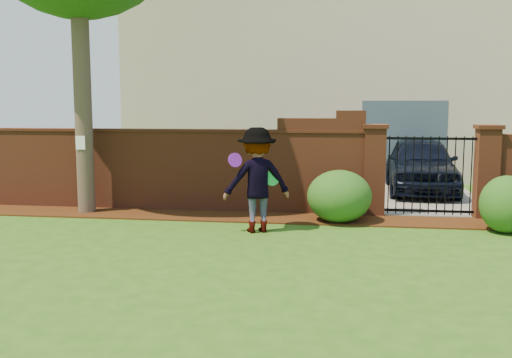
# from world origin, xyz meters

# --- Properties ---
(ground) EXTENTS (80.00, 80.00, 0.01)m
(ground) POSITION_xyz_m (0.00, 0.00, -0.01)
(ground) COLOR #2C5715
(ground) RESTS_ON ground
(mulch_bed) EXTENTS (11.10, 1.08, 0.03)m
(mulch_bed) POSITION_xyz_m (-0.95, 3.34, 0.01)
(mulch_bed) COLOR #321809
(mulch_bed) RESTS_ON ground
(brick_wall) EXTENTS (8.70, 0.31, 2.16)m
(brick_wall) POSITION_xyz_m (-2.01, 4.00, 0.93)
(brick_wall) COLOR brown
(brick_wall) RESTS_ON ground
(pillar_left) EXTENTS (0.50, 0.50, 1.88)m
(pillar_left) POSITION_xyz_m (2.40, 4.00, 0.96)
(pillar_left) COLOR brown
(pillar_left) RESTS_ON ground
(pillar_right) EXTENTS (0.50, 0.50, 1.88)m
(pillar_right) POSITION_xyz_m (4.60, 4.00, 0.96)
(pillar_right) COLOR brown
(pillar_right) RESTS_ON ground
(iron_gate) EXTENTS (1.78, 0.03, 1.60)m
(iron_gate) POSITION_xyz_m (3.50, 4.00, 0.85)
(iron_gate) COLOR black
(iron_gate) RESTS_ON ground
(driveway) EXTENTS (3.20, 8.00, 0.01)m
(driveway) POSITION_xyz_m (3.50, 8.00, 0.01)
(driveway) COLOR slate
(driveway) RESTS_ON ground
(house) EXTENTS (12.40, 6.40, 6.30)m
(house) POSITION_xyz_m (1.00, 12.00, 3.16)
(house) COLOR beige
(house) RESTS_ON ground
(car) EXTENTS (1.89, 4.33, 1.45)m
(car) POSITION_xyz_m (3.79, 7.28, 0.73)
(car) COLOR black
(car) RESTS_ON ground
(paper_notice) EXTENTS (0.20, 0.01, 0.28)m
(paper_notice) POSITION_xyz_m (-3.60, 3.21, 1.50)
(paper_notice) COLOR white
(paper_notice) RESTS_ON tree
(shrub_left) EXTENTS (1.25, 1.25, 1.02)m
(shrub_left) POSITION_xyz_m (1.70, 3.16, 0.51)
(shrub_left) COLOR #174E17
(shrub_left) RESTS_ON ground
(shrub_middle) EXTENTS (0.94, 0.94, 1.03)m
(shrub_middle) POSITION_xyz_m (4.65, 2.66, 0.52)
(shrub_middle) COLOR #174E17
(shrub_middle) RESTS_ON ground
(man) EXTENTS (1.38, 1.09, 1.88)m
(man) POSITION_xyz_m (0.24, 2.08, 0.94)
(man) COLOR gray
(man) RESTS_ON ground
(frisbee_purple) EXTENTS (0.25, 0.20, 0.25)m
(frisbee_purple) POSITION_xyz_m (-0.11, 1.83, 1.32)
(frisbee_purple) COLOR purple
(frisbee_purple) RESTS_ON man
(frisbee_green) EXTENTS (0.27, 0.19, 0.28)m
(frisbee_green) POSITION_xyz_m (0.51, 2.12, 0.98)
(frisbee_green) COLOR green
(frisbee_green) RESTS_ON man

